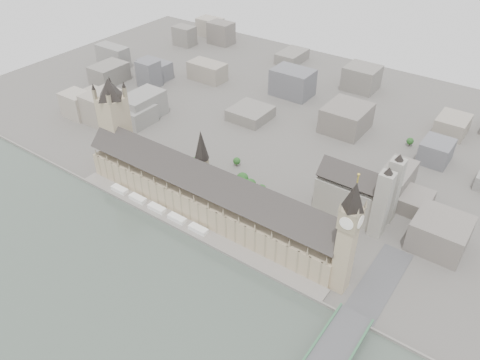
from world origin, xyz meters
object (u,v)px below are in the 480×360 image
Objects in this scene: palace_of_westminster at (208,193)px; elizabeth_tower at (348,231)px; westminster_abbey at (357,193)px; victoria_tower at (115,121)px.

elizabeth_tower is (138.00, -11.70, 35.38)m from palace_of_westminster.
palace_of_westminster is 3.90× the size of westminster_abbey.
elizabeth_tower is 1.58× the size of westminster_abbey.
victoria_tower is at bearing -163.50° from westminster_abbey.
elizabeth_tower reaches higher than westminster_abbey.
palace_of_westminster is 126.41m from victoria_tower.
westminster_abbey is (-27.08, 87.00, -33.01)m from elizabeth_tower.
victoria_tower is 1.47× the size of westminster_abbey.
westminster_abbey reaches higher than palace_of_westminster.
elizabeth_tower reaches higher than victoria_tower.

